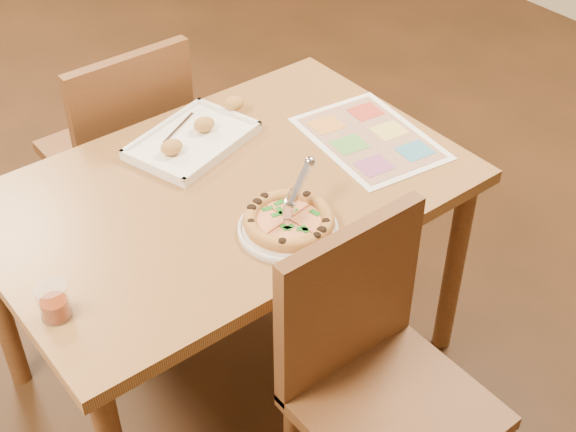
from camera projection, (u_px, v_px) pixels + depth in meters
dining_table at (227, 210)px, 2.25m from camera, size 1.30×0.85×0.72m
chair_near at (371, 355)px, 1.93m from camera, size 0.42×0.42×0.47m
chair_far at (125, 137)px, 2.66m from camera, size 0.42×0.42×0.47m
plate at (288, 229)px, 2.04m from camera, size 0.34×0.34×0.01m
pizza at (289, 220)px, 2.04m from camera, size 0.24×0.24×0.04m
pizza_cutter at (297, 191)px, 2.03m from camera, size 0.16×0.09×0.10m
appetizer_tray at (195, 138)px, 2.35m from camera, size 0.43×0.34×0.06m
glass_tumbler at (54, 303)px, 1.79m from camera, size 0.07×0.07×0.09m
menu at (370, 138)px, 2.37m from camera, size 0.36×0.47×0.00m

